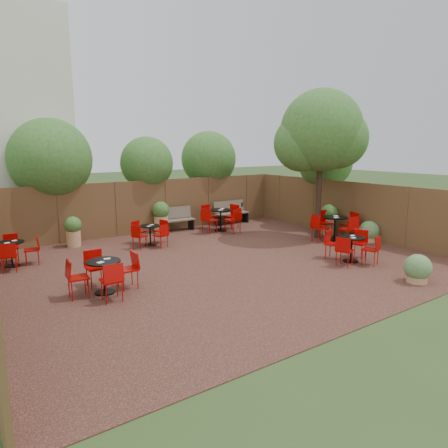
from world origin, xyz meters
TOP-DOWN VIEW (x-y plane):
  - ground at (0.00, 0.00)m, footprint 80.00×80.00m
  - courtyard_paving at (0.00, 0.00)m, footprint 12.00×10.00m
  - fence_back at (0.00, 5.00)m, footprint 12.00×0.08m
  - fence_right at (6.00, 0.00)m, footprint 0.08×10.00m
  - overhang_foliage at (-2.00, 3.08)m, footprint 15.48×10.68m
  - courtyard_tree at (4.73, 0.60)m, footprint 2.91×2.83m
  - park_bench_left at (1.15, 4.62)m, footprint 1.51×0.56m
  - park_bench_right at (3.82, 4.63)m, footprint 1.55×0.53m
  - bistro_tables at (0.89, 1.13)m, footprint 11.33×7.33m
  - planters at (-0.43, 3.57)m, footprint 11.78×4.55m
  - low_shrubs at (4.63, -2.98)m, footprint 3.35×4.41m

SIDE VIEW (x-z plane):
  - ground at x=0.00m, z-range 0.00..0.00m
  - courtyard_paving at x=0.00m, z-range 0.00..0.02m
  - low_shrubs at x=4.63m, z-range -0.01..0.72m
  - bistro_tables at x=0.89m, z-range -0.01..0.95m
  - park_bench_left at x=1.15m, z-range 0.03..0.95m
  - park_bench_right at x=3.82m, z-range 0.03..0.99m
  - planters at x=-0.43m, z-range 0.04..1.21m
  - fence_back at x=0.00m, z-range 0.00..2.00m
  - fence_right at x=6.00m, z-range 0.00..2.00m
  - overhang_foliage at x=-2.00m, z-range 1.33..4.09m
  - courtyard_tree at x=4.73m, z-range 1.05..6.23m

